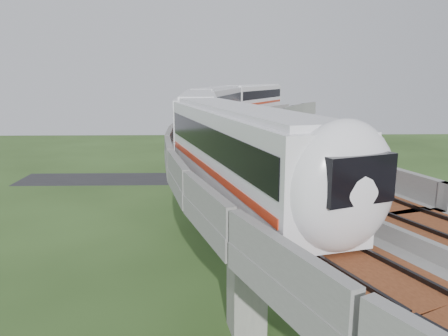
{
  "coord_description": "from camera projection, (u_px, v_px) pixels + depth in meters",
  "views": [
    {
      "loc": [
        -1.06,
        -34.47,
        15.27
      ],
      "look_at": [
        -0.13,
        2.23,
        7.5
      ],
      "focal_mm": 35.0,
      "sensor_mm": 36.0,
      "label": 1
    }
  ],
  "objects": [
    {
      "name": "dirt_lot",
      "position": [
        400.0,
        268.0,
        35.29
      ],
      "size": [
        18.0,
        26.0,
        0.04
      ],
      "primitive_type": "cube",
      "color": "gray",
      "rests_on": "ground"
    },
    {
      "name": "asphalt_road",
      "position": [
        220.0,
        178.0,
        66.24
      ],
      "size": [
        60.0,
        8.0,
        0.03
      ],
      "primitive_type": "cube",
      "color": "#232326",
      "rests_on": "ground"
    },
    {
      "name": "car_red",
      "position": [
        439.0,
        241.0,
        39.1
      ],
      "size": [
        3.48,
        4.28,
        1.37
      ],
      "primitive_type": "imported",
      "rotation": [
        0.0,
        0.0,
        -0.58
      ],
      "color": "#AE1810",
      "rests_on": "dirt_lot"
    },
    {
      "name": "car_dark",
      "position": [
        360.0,
        247.0,
        38.16
      ],
      "size": [
        4.11,
        2.03,
        1.15
      ],
      "primitive_type": "imported",
      "rotation": [
        0.0,
        0.0,
        1.68
      ],
      "color": "black",
      "rests_on": "dirt_lot"
    },
    {
      "name": "viaduct",
      "position": [
        274.0,
        155.0,
        35.13
      ],
      "size": [
        19.58,
        73.98,
        11.4
      ],
      "color": "#99968E",
      "rests_on": "ground"
    },
    {
      "name": "metro_train",
      "position": [
        231.0,
        109.0,
        39.9
      ],
      "size": [
        13.34,
        61.04,
        3.64
      ],
      "color": "silver",
      "rests_on": "ground"
    },
    {
      "name": "tree_0",
      "position": [
        303.0,
        173.0,
        58.65
      ],
      "size": [
        3.05,
        3.05,
        3.77
      ],
      "color": "#382314",
      "rests_on": "ground"
    },
    {
      "name": "tree_4",
      "position": [
        336.0,
        283.0,
        28.59
      ],
      "size": [
        3.14,
        3.14,
        3.28
      ],
      "color": "#382314",
      "rests_on": "ground"
    },
    {
      "name": "car_white",
      "position": [
        428.0,
        286.0,
        31.05
      ],
      "size": [
        2.14,
        3.67,
        1.17
      ],
      "primitive_type": "imported",
      "rotation": [
        0.0,
        0.0,
        0.23
      ],
      "color": "silver",
      "rests_on": "dirt_lot"
    },
    {
      "name": "tree_2",
      "position": [
        300.0,
        209.0,
        45.1
      ],
      "size": [
        2.11,
        2.11,
        2.69
      ],
      "color": "#382314",
      "rests_on": "ground"
    },
    {
      "name": "fence",
      "position": [
        341.0,
        251.0,
        36.99
      ],
      "size": [
        3.87,
        38.73,
        1.5
      ],
      "color": "#2D382D",
      "rests_on": "ground"
    },
    {
      "name": "tree_3",
      "position": [
        292.0,
        230.0,
        37.42
      ],
      "size": [
        1.99,
        1.99,
        3.15
      ],
      "color": "#382314",
      "rests_on": "ground"
    },
    {
      "name": "ground",
      "position": [
        226.0,
        260.0,
        36.91
      ],
      "size": [
        160.0,
        160.0,
        0.0
      ],
      "primitive_type": "plane",
      "color": "#2C451B",
      "rests_on": "ground"
    },
    {
      "name": "tree_1",
      "position": [
        298.0,
        187.0,
        51.22
      ],
      "size": [
        3.0,
        3.0,
        3.76
      ],
      "color": "#382314",
      "rests_on": "ground"
    }
  ]
}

